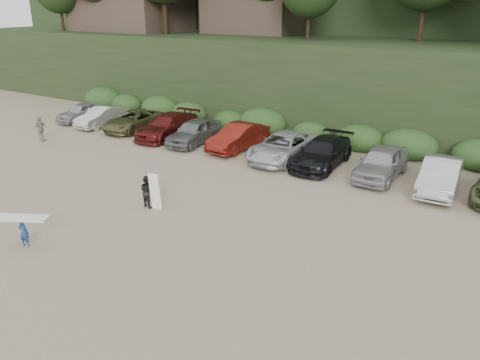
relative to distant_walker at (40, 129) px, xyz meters
The scene contains 5 objects.
ground 17.87m from the distant_walker, 16.34° to the right, with size 120.00×120.00×0.00m, color tan.
parked_cars 15.91m from the distant_walker, 18.53° to the left, with size 33.92×6.18×1.62m.
distant_walker is the anchor object (origin of this frame).
child_surfer 14.97m from the distant_walker, 38.22° to the right, with size 2.01×1.41×1.19m.
adult_surfer 13.82m from the distant_walker, 17.34° to the right, with size 1.20×0.66×1.71m.
Camera 1 is at (9.68, -13.05, 8.52)m, focal length 35.00 mm.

